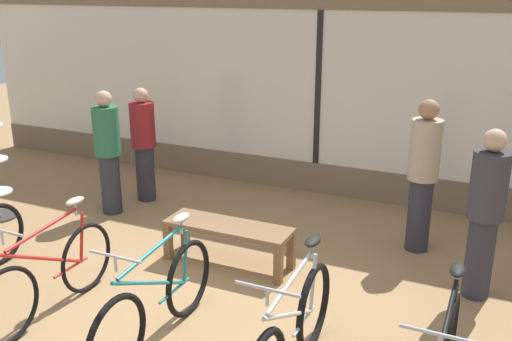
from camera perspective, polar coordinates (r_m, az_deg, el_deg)
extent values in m
plane|color=#99754C|center=(5.46, -7.19, -14.31)|extent=(24.00, 24.00, 0.00)
cube|color=#7A664C|center=(8.42, 5.98, -0.66)|extent=(12.00, 0.08, 0.45)
cube|color=silver|center=(8.10, 6.28, 8.08)|extent=(12.00, 0.04, 2.15)
cube|color=black|center=(8.07, 6.22, 8.05)|extent=(0.08, 0.02, 2.15)
torus|color=black|center=(5.93, -16.57, -8.38)|extent=(0.04, 0.70, 0.70)
torus|color=black|center=(5.32, -23.66, -12.40)|extent=(0.04, 0.70, 0.70)
cylinder|color=red|center=(5.48, -20.46, -8.25)|extent=(0.03, 0.93, 0.51)
cylinder|color=red|center=(5.80, -17.03, -6.40)|extent=(0.03, 0.11, 0.49)
cylinder|color=red|center=(5.39, -20.55, -5.50)|extent=(0.03, 0.86, 0.10)
cylinder|color=red|center=(5.78, -18.02, -9.22)|extent=(0.03, 0.45, 0.03)
cylinder|color=#B2B2B7|center=(5.66, -17.58, -3.68)|extent=(0.02, 0.02, 0.14)
ellipsoid|color=#B2A893|center=(5.63, -17.66, -2.92)|extent=(0.11, 0.22, 0.06)
cylinder|color=#B2B2B7|center=(5.09, -24.02, -6.16)|extent=(0.02, 0.02, 0.12)
cylinder|color=#ADADB2|center=(5.07, -24.11, -5.53)|extent=(0.46, 0.02, 0.02)
torus|color=black|center=(5.34, -6.75, -10.67)|extent=(0.05, 0.72, 0.72)
torus|color=black|center=(4.61, -13.75, -16.14)|extent=(0.05, 0.72, 0.72)
cylinder|color=#1E7A7F|center=(4.81, -10.38, -11.00)|extent=(0.03, 0.98, 0.51)
cylinder|color=#1E7A7F|center=(5.20, -7.08, -8.53)|extent=(0.03, 0.11, 0.49)
cylinder|color=#1E7A7F|center=(4.71, -10.36, -7.91)|extent=(0.03, 0.91, 0.10)
cylinder|color=#1E7A7F|center=(5.16, -8.14, -11.78)|extent=(0.03, 0.47, 0.03)
cylinder|color=#B2B2B7|center=(5.03, -7.46, -5.56)|extent=(0.02, 0.02, 0.14)
ellipsoid|color=#B2A893|center=(5.00, -7.49, -4.72)|extent=(0.11, 0.22, 0.06)
cylinder|color=#B2B2B7|center=(4.35, -13.86, -9.07)|extent=(0.02, 0.02, 0.12)
cylinder|color=#ADADB2|center=(4.32, -13.92, -8.36)|extent=(0.46, 0.02, 0.02)
torus|color=black|center=(4.90, 5.79, -13.36)|extent=(0.06, 0.73, 0.73)
cylinder|color=#BCBCC1|center=(4.32, 3.39, -14.20)|extent=(0.03, 0.97, 0.51)
cylinder|color=#BCBCC1|center=(4.74, 5.72, -11.12)|extent=(0.03, 0.11, 0.49)
cylinder|color=#BCBCC1|center=(4.21, 3.61, -10.83)|extent=(0.03, 0.90, 0.10)
cylinder|color=#BCBCC1|center=(4.71, 4.82, -14.73)|extent=(0.03, 0.47, 0.03)
cylinder|color=#B2B2B7|center=(4.57, 5.67, -7.94)|extent=(0.02, 0.02, 0.14)
ellipsoid|color=black|center=(4.53, 5.71, -7.04)|extent=(0.11, 0.22, 0.06)
cylinder|color=#B2B2B7|center=(3.80, 1.14, -12.56)|extent=(0.02, 0.02, 0.12)
cylinder|color=#ADADB2|center=(3.77, 1.14, -11.77)|extent=(0.46, 0.02, 0.02)
torus|color=black|center=(4.71, 18.81, -15.79)|extent=(0.05, 0.73, 0.73)
cylinder|color=black|center=(4.55, 19.06, -13.53)|extent=(0.03, 0.11, 0.49)
cylinder|color=black|center=(3.97, 18.63, -13.74)|extent=(0.03, 0.93, 0.10)
cylinder|color=#B2B2B7|center=(4.36, 19.42, -10.30)|extent=(0.02, 0.02, 0.14)
ellipsoid|color=black|center=(4.33, 19.53, -9.37)|extent=(0.11, 0.22, 0.06)
cylinder|color=#ADADB2|center=(3.50, 17.95, -15.36)|extent=(0.46, 0.02, 0.02)
cylinder|color=#333333|center=(8.27, -24.24, -4.15)|extent=(0.48, 0.48, 0.03)
cube|color=brown|center=(6.16, -2.79, -5.64)|extent=(1.40, 0.44, 0.05)
cube|color=brown|center=(6.42, -8.78, -7.08)|extent=(0.08, 0.08, 0.42)
cube|color=brown|center=(5.86, 2.25, -9.45)|extent=(0.08, 0.08, 0.42)
cube|color=brown|center=(6.70, -7.10, -5.92)|extent=(0.08, 0.08, 0.42)
cube|color=brown|center=(6.16, 3.54, -8.04)|extent=(0.08, 0.08, 0.42)
cylinder|color=#2D2D38|center=(7.81, -14.33, -1.29)|extent=(0.33, 0.33, 0.80)
cylinder|color=#286647|center=(7.61, -14.75, 3.83)|extent=(0.43, 0.43, 0.64)
sphere|color=tan|center=(7.52, -15.00, 6.95)|extent=(0.21, 0.21, 0.21)
cylinder|color=#2D2D38|center=(5.96, 21.42, -8.09)|extent=(0.28, 0.28, 0.82)
cylinder|color=#333338|center=(5.69, 22.26, -1.40)|extent=(0.37, 0.37, 0.65)
sphere|color=tan|center=(5.57, 22.78, 2.79)|extent=(0.21, 0.21, 0.21)
cylinder|color=#2D2D38|center=(8.17, -10.99, -0.26)|extent=(0.28, 0.28, 0.78)
cylinder|color=maroon|center=(7.99, -11.29, 4.51)|extent=(0.37, 0.37, 0.62)
sphere|color=tan|center=(7.90, -11.47, 7.40)|extent=(0.20, 0.20, 0.20)
cylinder|color=#2D2D38|center=(6.75, 15.99, -4.27)|extent=(0.36, 0.36, 0.86)
cylinder|color=tan|center=(6.51, 16.57, 1.99)|extent=(0.48, 0.48, 0.68)
sphere|color=#9E7051|center=(6.41, 16.92, 5.85)|extent=(0.22, 0.22, 0.22)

